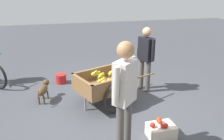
# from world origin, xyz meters

# --- Properties ---
(ground_plane) EXTENTS (24.00, 24.00, 0.00)m
(ground_plane) POSITION_xyz_m (0.00, 0.00, 0.00)
(ground_plane) COLOR #3D3F44
(fruit_cart) EXTENTS (1.81, 1.31, 0.72)m
(fruit_cart) POSITION_xyz_m (0.25, -0.02, 0.44)
(fruit_cart) COLOR brown
(fruit_cart) RESTS_ON ground
(vendor_person) EXTENTS (0.31, 0.53, 1.51)m
(vendor_person) POSITION_xyz_m (-0.81, -0.44, 0.89)
(vendor_person) COLOR #4C4742
(vendor_person) RESTS_ON ground
(dog) EXTENTS (0.29, 0.65, 0.40)m
(dog) POSITION_xyz_m (1.51, -0.49, 0.27)
(dog) COLOR #4C3823
(dog) RESTS_ON ground
(plastic_bucket) EXTENTS (0.27, 0.27, 0.24)m
(plastic_bucket) POSITION_xyz_m (1.10, -1.39, 0.12)
(plastic_bucket) COLOR #B21E1E
(plastic_bucket) RESTS_ON ground
(apple_crate) EXTENTS (0.44, 0.32, 0.32)m
(apple_crate) POSITION_xyz_m (-0.37, 1.32, 0.12)
(apple_crate) COLOR beige
(apple_crate) RESTS_ON ground
(bystander_person) EXTENTS (0.41, 0.44, 1.69)m
(bystander_person) POSITION_xyz_m (0.33, 1.52, 1.02)
(bystander_person) COLOR #4C4742
(bystander_person) RESTS_ON ground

